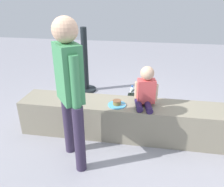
% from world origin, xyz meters
% --- Properties ---
extents(ground_plane, '(12.00, 12.00, 0.00)m').
position_xyz_m(ground_plane, '(0.00, 0.00, 0.00)').
color(ground_plane, '#91909A').
extents(concrete_ledge, '(2.68, 0.45, 0.45)m').
position_xyz_m(concrete_ledge, '(0.00, 0.00, 0.23)').
color(concrete_ledge, gray).
rests_on(concrete_ledge, ground_plane).
extents(child_seated, '(0.28, 0.33, 0.48)m').
position_xyz_m(child_seated, '(0.23, -0.01, 0.66)').
color(child_seated, '#271942').
rests_on(child_seated, concrete_ledge).
extents(adult_standing, '(0.34, 0.38, 1.52)m').
position_xyz_m(adult_standing, '(-0.49, -0.57, 0.92)').
color(adult_standing, '#322841').
rests_on(adult_standing, ground_plane).
extents(cake_plate, '(0.22, 0.22, 0.07)m').
position_xyz_m(cake_plate, '(-0.10, -0.07, 0.47)').
color(cake_plate, '#4CA5D8').
rests_on(cake_plate, concrete_ledge).
extents(gift_bag, '(0.18, 0.11, 0.33)m').
position_xyz_m(gift_bag, '(-0.55, 0.46, 0.15)').
color(gift_bag, gold).
rests_on(gift_bag, ground_plane).
extents(railing_post, '(0.36, 0.36, 1.17)m').
position_xyz_m(railing_post, '(-0.89, 1.30, 0.44)').
color(railing_post, black).
rests_on(railing_post, ground_plane).
extents(water_bottle_near_gift, '(0.07, 0.07, 0.23)m').
position_xyz_m(water_bottle_near_gift, '(-0.01, 1.11, 0.11)').
color(water_bottle_near_gift, silver).
rests_on(water_bottle_near_gift, ground_plane).
extents(water_bottle_far_side, '(0.07, 0.07, 0.20)m').
position_xyz_m(water_bottle_far_side, '(0.03, 0.38, 0.09)').
color(water_bottle_far_side, silver).
rests_on(water_bottle_far_side, ground_plane).
extents(party_cup_red, '(0.08, 0.08, 0.09)m').
position_xyz_m(party_cup_red, '(-0.77, 0.91, 0.05)').
color(party_cup_red, red).
rests_on(party_cup_red, ground_plane).
extents(handbag_black_leather, '(0.28, 0.15, 0.32)m').
position_xyz_m(handbag_black_leather, '(0.09, 0.76, 0.12)').
color(handbag_black_leather, black).
rests_on(handbag_black_leather, ground_plane).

